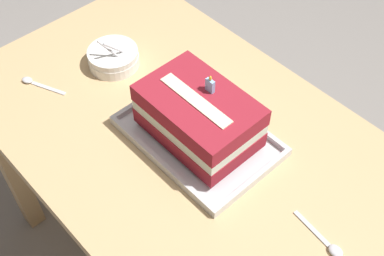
% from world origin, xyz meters
% --- Properties ---
extents(dining_table, '(1.20, 0.73, 0.75)m').
position_xyz_m(dining_table, '(0.00, 0.00, 0.64)').
color(dining_table, tan).
rests_on(dining_table, ground_plane).
extents(foil_tray, '(0.38, 0.26, 0.02)m').
position_xyz_m(foil_tray, '(0.03, 0.01, 0.76)').
color(foil_tray, silver).
rests_on(foil_tray, dining_table).
extents(birthday_cake, '(0.27, 0.18, 0.17)m').
position_xyz_m(birthday_cake, '(0.03, 0.01, 0.84)').
color(birthday_cake, maroon).
rests_on(birthday_cake, foil_tray).
extents(bowl_stack, '(0.14, 0.14, 0.11)m').
position_xyz_m(bowl_stack, '(-0.32, 0.02, 0.78)').
color(bowl_stack, white).
rests_on(bowl_stack, dining_table).
extents(serving_spoon_near_tray, '(0.14, 0.03, 0.01)m').
position_xyz_m(serving_spoon_near_tray, '(0.43, 0.01, 0.76)').
color(serving_spoon_near_tray, silver).
rests_on(serving_spoon_near_tray, dining_table).
extents(serving_spoon_by_bowls, '(0.13, 0.07, 0.01)m').
position_xyz_m(serving_spoon_by_bowls, '(-0.41, -0.19, 0.76)').
color(serving_spoon_by_bowls, silver).
rests_on(serving_spoon_by_bowls, dining_table).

